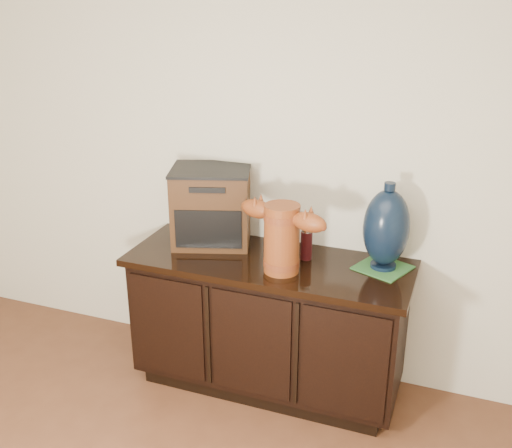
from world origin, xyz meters
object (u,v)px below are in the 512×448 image
at_px(terracotta_vessel, 282,234).
at_px(sideboard, 268,323).
at_px(tv_radio, 212,206).
at_px(spray_can, 306,243).
at_px(lamp_base, 386,228).

bearing_deg(terracotta_vessel, sideboard, 151.60).
relative_size(tv_radio, spray_can, 2.83).
xyz_separation_m(tv_radio, spray_can, (0.54, -0.03, -0.12)).
relative_size(terracotta_vessel, tv_radio, 0.98).
distance_m(sideboard, spray_can, 0.49).
height_order(tv_radio, lamp_base, lamp_base).
bearing_deg(tv_radio, lamp_base, -18.46).
xyz_separation_m(sideboard, spray_can, (0.17, 0.08, 0.45)).
bearing_deg(sideboard, terracotta_vessel, -44.67).
height_order(sideboard, spray_can, spray_can).
bearing_deg(lamp_base, terracotta_vessel, -155.98).
bearing_deg(spray_can, lamp_base, 3.61).
bearing_deg(lamp_base, spray_can, -176.39).
relative_size(sideboard, spray_can, 8.38).
xyz_separation_m(lamp_base, spray_can, (-0.39, -0.02, -0.13)).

